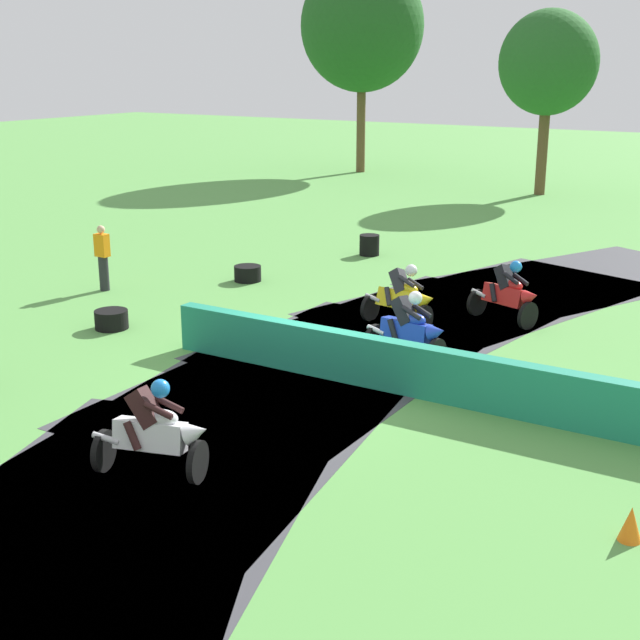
{
  "coord_description": "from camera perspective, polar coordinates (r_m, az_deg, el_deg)",
  "views": [
    {
      "loc": [
        8.14,
        -12.84,
        5.52
      ],
      "look_at": [
        0.0,
        0.42,
        0.9
      ],
      "focal_mm": 49.44,
      "sensor_mm": 36.0,
      "label": 1
    }
  ],
  "objects": [
    {
      "name": "motorcycle_chase_yellow",
      "position": [
        18.91,
        5.38,
        1.48
      ],
      "size": [
        1.71,
        0.97,
        1.42
      ],
      "color": "black",
      "rests_on": "ground"
    },
    {
      "name": "motorcycle_fourth_white",
      "position": [
        12.28,
        -10.61,
        -7.08
      ],
      "size": [
        1.68,
        1.08,
        1.42
      ],
      "color": "black",
      "rests_on": "ground"
    },
    {
      "name": "tree_mid_rise",
      "position": [
        38.51,
        14.57,
        15.78
      ],
      "size": [
        4.03,
        4.03,
        7.5
      ],
      "color": "brown",
      "rests_on": "ground"
    },
    {
      "name": "tree_far_right",
      "position": [
        45.21,
        2.75,
        18.47
      ],
      "size": [
        6.01,
        6.01,
        10.23
      ],
      "color": "brown",
      "rests_on": "ground"
    },
    {
      "name": "tire_stack_mid_a",
      "position": [
        22.86,
        -4.7,
        3.02
      ],
      "size": [
        0.7,
        0.7,
        0.4
      ],
      "color": "black",
      "rests_on": "ground"
    },
    {
      "name": "motorcycle_trailing_blue",
      "position": [
        16.61,
        5.81,
        -0.55
      ],
      "size": [
        1.71,
        0.87,
        1.42
      ],
      "color": "black",
      "rests_on": "ground"
    },
    {
      "name": "track_marshal",
      "position": [
        22.36,
        -13.88,
        3.91
      ],
      "size": [
        0.34,
        0.24,
        1.63
      ],
      "color": "#232328",
      "rests_on": "ground"
    },
    {
      "name": "track_asphalt",
      "position": [
        15.71,
        2.24,
        -4.03
      ],
      "size": [
        8.74,
        29.06,
        0.01
      ],
      "color": "#3D3D42",
      "rests_on": "ground"
    },
    {
      "name": "tire_stack_near",
      "position": [
        25.86,
        3.22,
        4.87
      ],
      "size": [
        0.58,
        0.58,
        0.6
      ],
      "color": "black",
      "rests_on": "ground"
    },
    {
      "name": "ground_plane",
      "position": [
        16.18,
        -0.78,
        -3.41
      ],
      "size": [
        120.0,
        120.0,
        0.0
      ],
      "primitive_type": "plane",
      "color": "#569947"
    },
    {
      "name": "motorcycle_lead_red",
      "position": [
        19.5,
        12.06,
        1.71
      ],
      "size": [
        1.72,
        1.16,
        1.43
      ],
      "color": "black",
      "rests_on": "ground"
    },
    {
      "name": "safety_barrier",
      "position": [
        14.06,
        18.91,
        -5.54
      ],
      "size": [
        16.84,
        0.34,
        0.9
      ],
      "primitive_type": "cube",
      "rotation": [
        0.0,
        0.0,
        -1.57
      ],
      "color": "#1E8466",
      "rests_on": "ground"
    },
    {
      "name": "traffic_cone",
      "position": [
        11.35,
        19.47,
        -12.33
      ],
      "size": [
        0.28,
        0.28,
        0.44
      ],
      "primitive_type": "cone",
      "color": "orange",
      "rests_on": "ground"
    },
    {
      "name": "tire_stack_mid_b",
      "position": [
        19.25,
        -13.35,
        0.04
      ],
      "size": [
        0.71,
        0.71,
        0.4
      ],
      "color": "black",
      "rests_on": "ground"
    }
  ]
}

